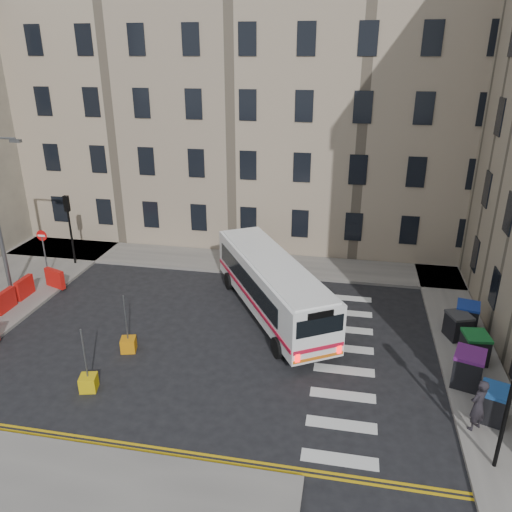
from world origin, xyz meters
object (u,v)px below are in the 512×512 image
(wheelie_bin_a, at_px, (493,404))
(wheelie_bin_b, at_px, (468,368))
(wheelie_bin_e, at_px, (467,317))
(bus, at_px, (272,284))
(wheelie_bin_d, at_px, (458,326))
(wheelie_bin_c, at_px, (474,347))
(bollard_yellow, at_px, (89,383))
(bollard_chevron, at_px, (129,345))
(pedestrian, at_px, (478,405))

(wheelie_bin_a, bearing_deg, wheelie_bin_b, 123.57)
(wheelie_bin_a, xyz_separation_m, wheelie_bin_e, (0.27, 6.12, 0.02))
(bus, height_order, wheelie_bin_d, bus)
(wheelie_bin_b, height_order, wheelie_bin_e, wheelie_bin_b)
(wheelie_bin_c, xyz_separation_m, bollard_yellow, (-14.44, -4.52, -0.46))
(wheelie_bin_b, height_order, bollard_chevron, wheelie_bin_b)
(bus, bearing_deg, wheelie_bin_c, -47.29)
(bollard_chevron, bearing_deg, bus, 38.77)
(wheelie_bin_b, height_order, wheelie_bin_c, wheelie_bin_b)
(wheelie_bin_a, distance_m, wheelie_bin_d, 5.29)
(bollard_yellow, height_order, bollard_chevron, same)
(wheelie_bin_a, bearing_deg, pedestrian, -116.98)
(wheelie_bin_b, xyz_separation_m, wheelie_bin_e, (0.75, 4.25, -0.06))
(bus, relative_size, bollard_yellow, 16.23)
(wheelie_bin_e, xyz_separation_m, pedestrian, (-0.95, -6.76, 0.32))
(wheelie_bin_e, bearing_deg, pedestrian, -85.33)
(wheelie_bin_b, bearing_deg, pedestrian, -77.16)
(bollard_yellow, bearing_deg, wheelie_bin_a, 3.96)
(pedestrian, relative_size, bollard_yellow, 3.13)
(wheelie_bin_c, xyz_separation_m, bollard_chevron, (-14.08, -1.77, -0.46))
(bus, bearing_deg, wheelie_bin_d, -36.38)
(wheelie_bin_c, distance_m, bollard_yellow, 15.13)
(wheelie_bin_b, distance_m, wheelie_bin_d, 3.42)
(wheelie_bin_b, xyz_separation_m, pedestrian, (-0.20, -2.51, 0.27))
(wheelie_bin_d, xyz_separation_m, wheelie_bin_e, (0.51, 0.84, 0.04))
(wheelie_bin_a, relative_size, wheelie_bin_b, 0.90)
(wheelie_bin_e, height_order, bollard_chevron, wheelie_bin_e)
(wheelie_bin_a, xyz_separation_m, wheelie_bin_c, (0.09, 3.53, 0.02))
(wheelie_bin_a, bearing_deg, bollard_chevron, -167.78)
(wheelie_bin_c, height_order, wheelie_bin_e, wheelie_bin_e)
(wheelie_bin_a, height_order, wheelie_bin_c, wheelie_bin_c)
(wheelie_bin_c, bearing_deg, pedestrian, -107.45)
(wheelie_bin_b, height_order, pedestrian, pedestrian)
(bus, bearing_deg, bollard_chevron, -171.98)
(wheelie_bin_d, bearing_deg, bus, 154.63)
(pedestrian, bearing_deg, bollard_yellow, -40.13)
(wheelie_bin_e, bearing_deg, wheelie_bin_c, -81.44)
(wheelie_bin_a, distance_m, bollard_yellow, 14.39)
(bus, xyz_separation_m, wheelie_bin_e, (8.86, 0.02, -0.81))
(wheelie_bin_b, distance_m, bollard_yellow, 14.18)
(pedestrian, relative_size, bollard_chevron, 3.13)
(wheelie_bin_b, relative_size, wheelie_bin_e, 1.14)
(wheelie_bin_e, height_order, pedestrian, pedestrian)
(bus, xyz_separation_m, wheelie_bin_c, (8.67, -2.58, -0.81))
(wheelie_bin_d, relative_size, bollard_yellow, 2.14)
(pedestrian, xyz_separation_m, bollard_yellow, (-13.67, -0.35, -0.79))
(wheelie_bin_b, height_order, bollard_yellow, wheelie_bin_b)
(bus, distance_m, wheelie_bin_e, 8.90)
(wheelie_bin_b, bearing_deg, bollard_chevron, -162.04)
(wheelie_bin_a, height_order, wheelie_bin_d, wheelie_bin_a)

